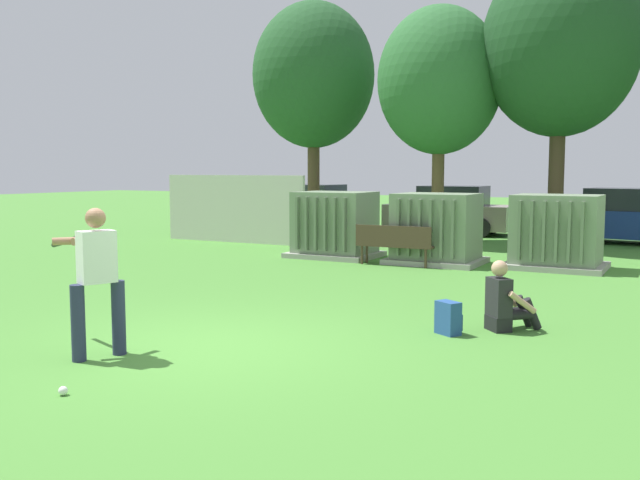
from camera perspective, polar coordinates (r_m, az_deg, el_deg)
ground_plane at (r=8.89m, az=-8.97°, el=-8.53°), size 96.00×96.00×0.00m
fence_panel at (r=21.27m, az=-6.93°, el=2.51°), size 4.80×0.12×2.00m
transformer_west at (r=17.57m, az=1.20°, el=1.19°), size 2.10×1.70×1.62m
transformer_mid_west at (r=16.58m, az=9.34°, el=0.84°), size 2.10×1.70×1.62m
transformer_mid_east at (r=16.36m, az=18.50°, el=0.56°), size 2.10×1.70×1.62m
park_bench at (r=16.04m, az=6.00°, el=-0.18°), size 1.81×0.44×0.92m
batter at (r=8.57m, az=-17.63°, el=-2.61°), size 1.56×0.91×1.74m
sports_ball at (r=7.42m, az=-19.97°, el=-11.34°), size 0.09×0.09×0.09m
seated_spectator at (r=9.94m, az=14.69°, el=-4.91°), size 0.75×0.73×0.96m
backpack at (r=9.57m, az=10.32°, el=-6.22°), size 0.38×0.36×0.44m
tree_left at (r=23.62m, az=-0.52°, el=13.07°), size 3.96×3.96×7.57m
tree_center_left at (r=21.26m, az=9.60°, el=12.49°), size 3.59×3.59×6.87m
tree_center_right at (r=20.99m, az=18.79°, el=14.63°), size 4.22×4.22×8.06m
parked_car_leftmost at (r=25.97m, az=-0.89°, el=2.58°), size 4.32×2.16×1.62m
parked_car_left_of_center at (r=24.25m, az=10.42°, el=2.27°), size 4.24×2.00×1.62m
parked_car_right_of_center at (r=22.68m, az=23.13°, el=1.67°), size 4.37×2.29×1.62m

